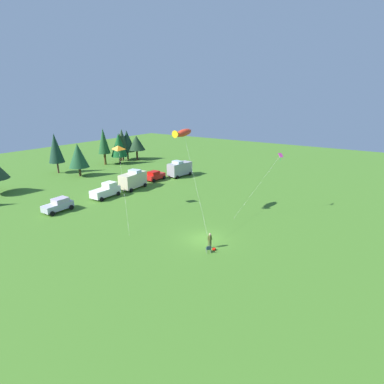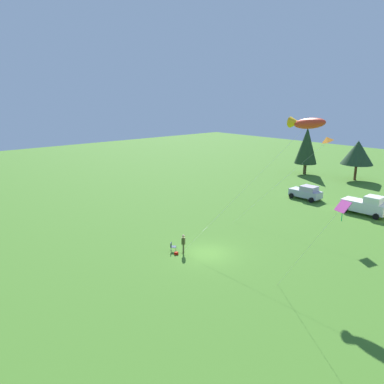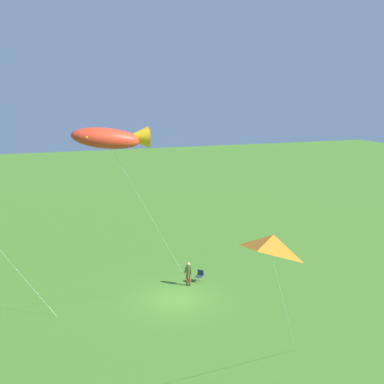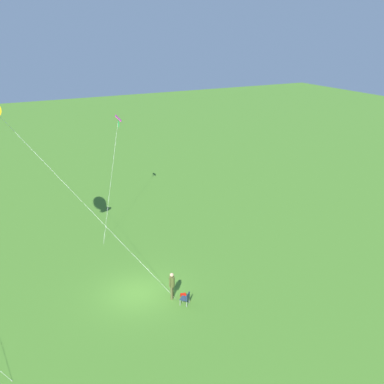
{
  "view_description": "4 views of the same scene",
  "coord_description": "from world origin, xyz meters",
  "px_view_note": "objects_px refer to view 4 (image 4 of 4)",
  "views": [
    {
      "loc": [
        -26.9,
        -16.75,
        15.67
      ],
      "look_at": [
        -2.15,
        0.23,
        6.26
      ],
      "focal_mm": 28.0,
      "sensor_mm": 36.0,
      "label": 1
    },
    {
      "loc": [
        22.26,
        -21.37,
        13.64
      ],
      "look_at": [
        -2.88,
        0.56,
        4.98
      ],
      "focal_mm": 35.0,
      "sensor_mm": 36.0,
      "label": 2
    },
    {
      "loc": [
        7.91,
        26.23,
        13.34
      ],
      "look_at": [
        -0.79,
        1.07,
        7.4
      ],
      "focal_mm": 42.0,
      "sensor_mm": 36.0,
      "label": 3
    },
    {
      "loc": [
        -22.84,
        7.86,
        15.67
      ],
      "look_at": [
        -3.55,
        -1.98,
        7.56
      ],
      "focal_mm": 42.0,
      "sensor_mm": 36.0,
      "label": 4
    }
  ],
  "objects_px": {
    "person_kite_flyer": "(172,284)",
    "folding_chair": "(186,298)",
    "kite_diamond_rainbow": "(118,124)",
    "backpack_on_grass": "(183,295)"
  },
  "relations": [
    {
      "from": "person_kite_flyer",
      "to": "folding_chair",
      "type": "xyz_separation_m",
      "value": [
        -1.01,
        -0.45,
        -0.53
      ]
    },
    {
      "from": "folding_chair",
      "to": "person_kite_flyer",
      "type": "bearing_deg",
      "value": -19.02
    },
    {
      "from": "folding_chair",
      "to": "kite_diamond_rainbow",
      "type": "xyz_separation_m",
      "value": [
        15.86,
        -1.45,
        7.31
      ]
    },
    {
      "from": "person_kite_flyer",
      "to": "backpack_on_grass",
      "type": "bearing_deg",
      "value": -158.68
    },
    {
      "from": "person_kite_flyer",
      "to": "backpack_on_grass",
      "type": "height_order",
      "value": "person_kite_flyer"
    },
    {
      "from": "person_kite_flyer",
      "to": "kite_diamond_rainbow",
      "type": "xyz_separation_m",
      "value": [
        14.85,
        -1.9,
        6.78
      ]
    },
    {
      "from": "folding_chair",
      "to": "backpack_on_grass",
      "type": "bearing_deg",
      "value": -57.43
    },
    {
      "from": "backpack_on_grass",
      "to": "kite_diamond_rainbow",
      "type": "distance_m",
      "value": 16.95
    },
    {
      "from": "person_kite_flyer",
      "to": "folding_chair",
      "type": "relative_size",
      "value": 2.12
    },
    {
      "from": "folding_chair",
      "to": "kite_diamond_rainbow",
      "type": "bearing_deg",
      "value": -48.27
    }
  ]
}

